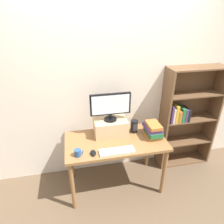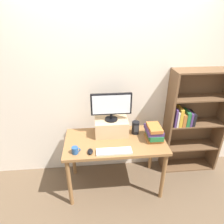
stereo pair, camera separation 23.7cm
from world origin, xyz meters
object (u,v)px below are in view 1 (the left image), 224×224
at_px(riser_box, 111,127).
at_px(keyboard, 117,151).
at_px(bookshelf_unit, 186,117).
at_px(computer_mouse, 93,153).
at_px(desk, 115,146).
at_px(computer_monitor, 110,106).
at_px(desk_speaker, 134,126).
at_px(book_stack, 153,130).
at_px(coffee_mug, 78,153).

bearing_deg(riser_box, keyboard, -90.61).
height_order(bookshelf_unit, computer_mouse, bookshelf_unit).
xyz_separation_m(desk, riser_box, (-0.03, 0.16, 0.20)).
bearing_deg(computer_monitor, desk_speaker, -3.76).
relative_size(riser_box, book_stack, 1.57).
distance_m(coffee_mug, desk_speaker, 0.83).
relative_size(keyboard, coffee_mug, 4.05).
bearing_deg(desk_speaker, book_stack, -35.30).
height_order(computer_mouse, book_stack, book_stack).
xyz_separation_m(computer_monitor, desk_speaker, (0.31, -0.02, -0.32)).
height_order(bookshelf_unit, desk_speaker, bookshelf_unit).
bearing_deg(desk_speaker, keyboard, -131.01).
height_order(keyboard, book_stack, book_stack).
relative_size(desk, riser_box, 2.97).
bearing_deg(computer_mouse, book_stack, 14.53).
bearing_deg(riser_box, bookshelf_unit, 6.69).
bearing_deg(coffee_mug, riser_box, 39.49).
distance_m(riser_box, computer_monitor, 0.30).
bearing_deg(riser_box, computer_monitor, -90.00).
relative_size(bookshelf_unit, coffee_mug, 15.35).
bearing_deg(desk_speaker, computer_monitor, 176.24).
bearing_deg(computer_monitor, coffee_mug, -140.62).
height_order(desk, keyboard, keyboard).
height_order(computer_monitor, book_stack, computer_monitor).
xyz_separation_m(coffee_mug, desk_speaker, (0.76, 0.34, 0.04)).
height_order(computer_mouse, desk_speaker, desk_speaker).
bearing_deg(coffee_mug, computer_mouse, -2.52).
bearing_deg(keyboard, computer_monitor, 89.39).
relative_size(desk, keyboard, 3.07).
distance_m(desk, riser_box, 0.25).
bearing_deg(riser_box, book_stack, -17.86).
height_order(computer_monitor, computer_mouse, computer_monitor).
bearing_deg(computer_mouse, desk, 35.03).
relative_size(keyboard, computer_mouse, 3.91).
distance_m(desk, book_stack, 0.52).
relative_size(bookshelf_unit, book_stack, 5.77).
height_order(riser_box, coffee_mug, riser_box).
distance_m(bookshelf_unit, keyboard, 1.28).
bearing_deg(book_stack, riser_box, 162.14).
bearing_deg(desk, coffee_mug, -156.39).
height_order(desk, computer_monitor, computer_monitor).
bearing_deg(riser_box, coffee_mug, -140.51).
height_order(riser_box, book_stack, riser_box).
height_order(riser_box, computer_monitor, computer_monitor).
height_order(book_stack, coffee_mug, book_stack).
relative_size(riser_box, computer_mouse, 4.04).
distance_m(keyboard, computer_mouse, 0.27).
bearing_deg(desk_speaker, bookshelf_unit, 10.58).
height_order(desk, bookshelf_unit, bookshelf_unit).
height_order(bookshelf_unit, keyboard, bookshelf_unit).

